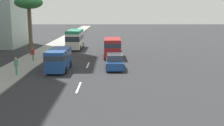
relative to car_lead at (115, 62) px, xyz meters
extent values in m
plane|color=#2D2D30|center=(7.39, 3.04, -0.77)|extent=(198.00, 198.00, 0.00)
cube|color=#9E9B93|center=(7.39, 10.41, -0.69)|extent=(162.00, 3.68, 0.15)
cube|color=silver|center=(-7.34, 3.04, -0.76)|extent=(3.20, 0.16, 0.01)
cube|color=silver|center=(2.00, 3.04, -0.76)|extent=(3.20, 0.16, 0.01)
cube|color=#1E478C|center=(0.06, 0.00, -0.19)|extent=(4.49, 1.79, 0.79)
cube|color=#38424C|center=(-0.16, 0.00, 0.53)|extent=(2.47, 1.65, 0.65)
cylinder|color=black|center=(1.46, 0.82, -0.45)|extent=(0.64, 0.22, 0.64)
cylinder|color=black|center=(1.46, -0.82, -0.45)|extent=(0.64, 0.22, 0.64)
cylinder|color=black|center=(-1.33, 0.82, -0.45)|extent=(0.64, 0.22, 0.64)
cylinder|color=black|center=(-1.33, -0.82, -0.45)|extent=(0.64, 0.22, 0.64)
cube|color=white|center=(13.35, -0.03, -0.21)|extent=(4.32, 1.79, 0.75)
cube|color=#38424C|center=(13.14, -0.03, 0.47)|extent=(2.38, 1.65, 0.62)
cylinder|color=black|center=(14.69, 0.79, -0.45)|extent=(0.64, 0.22, 0.64)
cylinder|color=black|center=(14.69, -0.85, -0.45)|extent=(0.64, 0.22, 0.64)
cylinder|color=black|center=(12.01, 0.79, -0.45)|extent=(0.64, 0.22, 0.64)
cylinder|color=black|center=(12.01, -0.85, -0.45)|extent=(0.64, 0.22, 0.64)
cube|color=#A51E1E|center=(7.11, 0.18, 0.61)|extent=(5.08, 2.10, 2.35)
cube|color=#2D3842|center=(7.11, 0.18, 1.13)|extent=(5.09, 2.10, 0.56)
cylinder|color=black|center=(8.63, 1.18, -0.41)|extent=(0.72, 0.24, 0.72)
cylinder|color=black|center=(8.63, -0.82, -0.41)|extent=(0.72, 0.24, 0.72)
cylinder|color=black|center=(5.58, 1.18, -0.41)|extent=(0.72, 0.24, 0.72)
cylinder|color=black|center=(5.58, -0.82, -0.41)|extent=(0.72, 0.24, 0.72)
cube|color=#1E478C|center=(-0.86, 5.80, 0.45)|extent=(5.24, 1.91, 2.04)
cube|color=#2D3842|center=(-0.86, 5.80, 0.90)|extent=(5.25, 1.92, 0.49)
cylinder|color=black|center=(-2.43, 4.89, -0.41)|extent=(0.72, 0.24, 0.72)
cylinder|color=black|center=(-2.43, 6.71, -0.41)|extent=(0.72, 0.24, 0.72)
cylinder|color=black|center=(0.71, 4.89, -0.41)|extent=(0.72, 0.24, 0.72)
cylinder|color=black|center=(0.71, 6.71, -0.41)|extent=(0.72, 0.24, 0.72)
cube|color=silver|center=(15.98, 6.26, 0.67)|extent=(6.76, 2.18, 2.40)
cube|color=#268C66|center=(15.98, 6.26, 2.10)|extent=(6.76, 2.18, 0.46)
cube|color=#28333D|center=(15.98, 6.26, 1.13)|extent=(6.78, 2.19, 0.80)
cylinder|color=black|center=(14.02, 5.22, -0.35)|extent=(0.84, 0.26, 0.84)
cylinder|color=black|center=(14.02, 7.29, -0.35)|extent=(0.84, 0.26, 0.84)
cylinder|color=black|center=(17.94, 5.22, -0.35)|extent=(0.84, 0.26, 0.84)
cylinder|color=black|center=(17.94, 7.29, -0.35)|extent=(0.84, 0.26, 0.84)
cylinder|color=#4C8C66|center=(3.98, 9.85, -0.23)|extent=(0.14, 0.14, 0.78)
cylinder|color=#4C8C66|center=(4.14, 9.85, -0.23)|extent=(0.14, 0.14, 0.78)
cube|color=red|center=(4.06, 9.85, 0.47)|extent=(0.36, 0.39, 0.62)
sphere|color=#9E7251|center=(4.06, 9.85, 0.88)|extent=(0.21, 0.21, 0.21)
cylinder|color=#4C8C66|center=(-3.56, 9.32, -0.21)|extent=(0.14, 0.14, 0.82)
cylinder|color=#4C8C66|center=(-3.40, 9.32, -0.21)|extent=(0.14, 0.14, 0.82)
cube|color=#4C8C66|center=(-3.48, 9.32, 0.52)|extent=(0.35, 0.39, 0.65)
sphere|color=tan|center=(-3.48, 9.32, 0.96)|extent=(0.22, 0.22, 0.22)
cylinder|color=brown|center=(9.10, 11.50, 2.65)|extent=(0.51, 0.51, 6.53)
ellipsoid|color=#2D7238|center=(9.10, 11.50, 6.48)|extent=(3.78, 3.78, 1.70)
camera|label=1|loc=(-28.50, 0.49, 5.23)|focal=43.51mm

